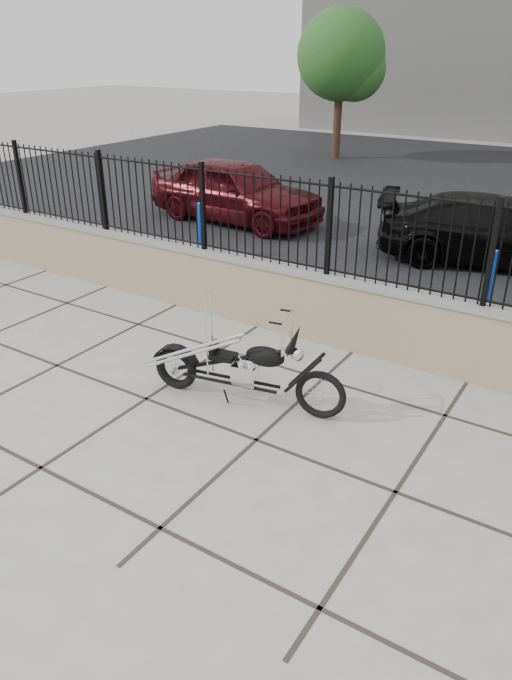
% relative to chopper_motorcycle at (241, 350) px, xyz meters
% --- Properties ---
extents(ground_plane, '(90.00, 90.00, 0.00)m').
position_rel_chopper_motorcycle_xyz_m(ground_plane, '(-0.95, -0.55, -0.65)').
color(ground_plane, '#99968E').
rests_on(ground_plane, ground).
extents(parking_lot, '(30.00, 30.00, 0.00)m').
position_rel_chopper_motorcycle_xyz_m(parking_lot, '(-0.95, 11.95, -0.65)').
color(parking_lot, black).
rests_on(parking_lot, ground).
extents(retaining_wall, '(14.00, 0.36, 0.96)m').
position_rel_chopper_motorcycle_xyz_m(retaining_wall, '(-0.95, 1.95, -0.17)').
color(retaining_wall, gray).
rests_on(retaining_wall, ground_plane).
extents(iron_fence, '(14.00, 0.08, 1.20)m').
position_rel_chopper_motorcycle_xyz_m(iron_fence, '(-0.95, 1.95, 0.91)').
color(iron_fence, black).
rests_on(iron_fence, retaining_wall).
extents(chopper_motorcycle, '(2.21, 0.80, 1.31)m').
position_rel_chopper_motorcycle_xyz_m(chopper_motorcycle, '(0.00, 0.00, 0.00)').
color(chopper_motorcycle, black).
rests_on(chopper_motorcycle, ground_plane).
extents(car_red, '(4.28, 1.98, 1.42)m').
position_rel_chopper_motorcycle_xyz_m(car_red, '(-4.52, 6.51, 0.06)').
color(car_red, '#450910').
rests_on(car_red, parking_lot).
extents(car_black, '(4.50, 2.75, 1.22)m').
position_rel_chopper_motorcycle_xyz_m(car_black, '(1.16, 6.59, -0.05)').
color(car_black, black).
rests_on(car_black, parking_lot).
extents(bollard_a, '(0.12, 0.12, 1.03)m').
position_rel_chopper_motorcycle_xyz_m(bollard_a, '(-3.59, 3.99, -0.14)').
color(bollard_a, '#0B1AA7').
rests_on(bollard_a, ground_plane).
extents(bollard_b, '(0.15, 0.15, 1.07)m').
position_rel_chopper_motorcycle_xyz_m(bollard_b, '(1.72, 3.81, -0.12)').
color(bollard_b, '#0C2CBD').
rests_on(bollard_b, ground_plane).
extents(tree_left, '(2.98, 2.98, 5.03)m').
position_rel_chopper_motorcycle_xyz_m(tree_left, '(-6.44, 15.72, 2.87)').
color(tree_left, '#382619').
rests_on(tree_left, ground_plane).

